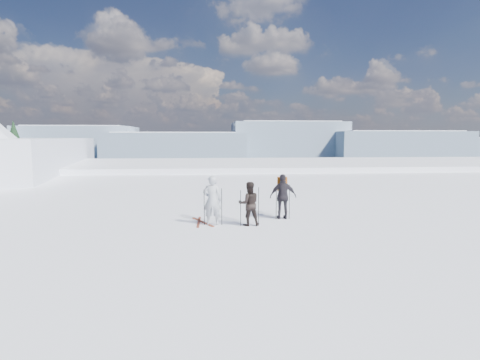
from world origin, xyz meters
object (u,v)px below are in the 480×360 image
object	(u,v)px
skier_dark	(249,204)
skier_pack	(283,197)
skier_grey	(212,200)
skis_loose	(201,222)

from	to	relation	value
skier_dark	skier_pack	bearing A→B (deg)	-149.81
skier_grey	skis_loose	xyz separation A→B (m)	(-0.42, 0.42, -0.88)
skier_grey	skier_dark	world-z (taller)	skier_grey
skier_dark	skis_loose	distance (m)	1.98
skier_dark	skier_pack	world-z (taller)	skier_pack
skier_grey	skis_loose	distance (m)	1.06
skier_dark	skis_loose	bearing A→B (deg)	-23.81
skier_grey	skier_pack	bearing A→B (deg)	-159.41
skis_loose	skier_grey	bearing A→B (deg)	-44.55
skier_dark	skis_loose	xyz separation A→B (m)	(-1.72, 0.62, -0.77)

